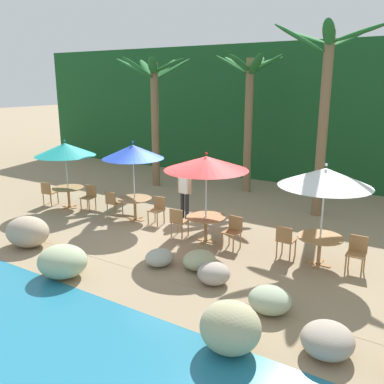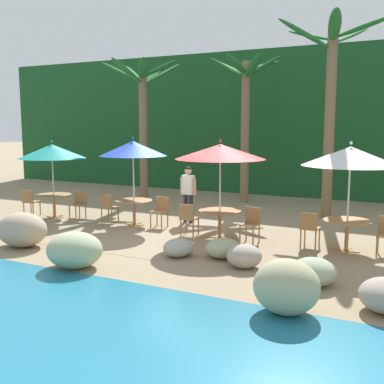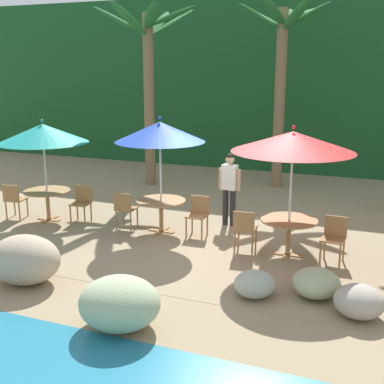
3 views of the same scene
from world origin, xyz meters
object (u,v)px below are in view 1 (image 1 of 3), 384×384
Objects in this scene: chair_teal_inland at (48,192)px; chair_white_inland at (285,239)px; umbrella_white at (325,177)px; palm_tree_second at (249,100)px; palm_tree_nearest at (155,98)px; chair_teal_seaward at (89,196)px; chair_red_seaward at (233,230)px; dining_table_blue at (135,202)px; palm_tree_third at (325,93)px; chair_blue_seaward at (158,208)px; umbrella_teal at (65,149)px; umbrella_red at (206,163)px; umbrella_blue at (133,152)px; dining_table_white at (320,241)px; chair_red_inland at (178,220)px; waiter_in_white at (185,189)px; dining_table_red at (206,221)px; chair_white_seaward at (357,251)px; dining_table_teal at (68,191)px; chair_blue_inland at (113,202)px.

chair_white_inland is at bearing 0.66° from chair_teal_inland.
umbrella_white is (9.79, 0.16, 1.71)m from chair_teal_inland.
palm_tree_nearest is at bearing -162.63° from palm_tree_second.
chair_red_seaward is (5.85, -0.40, 0.00)m from chair_teal_seaward.
palm_tree_third reaches higher than dining_table_blue.
chair_blue_seaward is at bearing -52.24° from palm_tree_nearest.
umbrella_red reaches higher than umbrella_teal.
palm_tree_third is (4.81, 3.70, 1.79)m from umbrella_blue.
dining_table_blue is at bearing 172.05° from umbrella_red.
dining_table_white is 9.94m from palm_tree_nearest.
waiter_in_white reaches higher than chair_red_inland.
palm_tree_second is at bearing 129.57° from dining_table_white.
umbrella_white reaches higher than chair_white_inland.
chair_red_inland is at bearing -7.65° from chair_teal_seaward.
umbrella_blue is at bearing 3.96° from umbrella_teal.
chair_white_inland is at bearing 2.52° from dining_table_red.
chair_teal_inland is at bearing -179.06° from umbrella_white.
chair_white_seaward is (10.64, 0.27, 0.00)m from chair_teal_inland.
chair_red_inland is 0.34× the size of umbrella_white.
dining_table_teal is 0.43× the size of umbrella_red.
umbrella_blue reaches higher than dining_table_white.
chair_red_inland is 1.00× the size of chair_white_seaward.
umbrella_blue is at bearing 176.63° from chair_white_inland.
chair_blue_seaward is at bearing 152.22° from chair_red_inland.
chair_blue_inland is 4.15m from umbrella_red.
umbrella_teal is 2.80× the size of chair_blue_seaward.
chair_red_seaward is (7.51, 0.02, 0.00)m from chair_teal_inland.
umbrella_blue is at bearing 165.18° from chair_red_inland.
chair_blue_seaward is 1.00× the size of chair_red_seaward.
palm_tree_third reaches higher than palm_tree_nearest.
umbrella_blue is 2.35× the size of dining_table_white.
umbrella_white is at bearing -2.35° from dining_table_blue.
chair_blue_seaward is at bearing 170.47° from chair_red_seaward.
waiter_in_white is at bearing 150.54° from chair_red_seaward.
palm_tree_nearest is at bearing 149.25° from chair_white_inland.
palm_tree_third is (3.96, 3.61, 3.53)m from chair_blue_seaward.
palm_tree_third is (1.89, 4.11, 1.79)m from umbrella_red.
umbrella_white is at bearing 3.63° from chair_red_seaward.
umbrella_red is at bearing -177.11° from dining_table_white.
chair_white_seaward is at bearing 7.55° from umbrella_white.
umbrella_red is at bearing -2.03° from dining_table_teal.
palm_tree_second reaches higher than chair_teal_inland.
chair_white_seaward is at bearing 3.88° from dining_table_red.
dining_table_teal is 5.83m from dining_table_red.
chair_white_seaward is at bearing -11.64° from waiter_in_white.
chair_teal_seaward is 0.34× the size of umbrella_blue.
chair_red_inland is (-0.84, -0.14, -1.74)m from umbrella_red.
dining_table_white is 1.26× the size of chair_white_seaward.
chair_red_seaward is at bearing -104.25° from palm_tree_third.
dining_table_teal is (-0.00, -0.00, -1.49)m from umbrella_teal.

